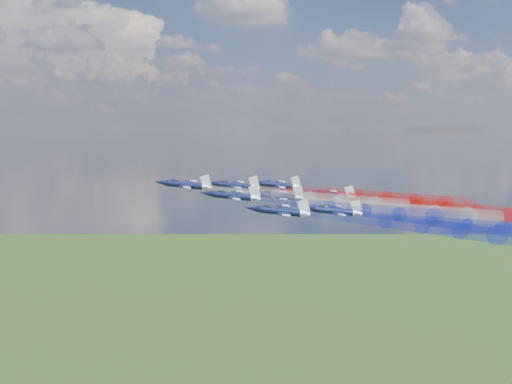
{
  "coord_description": "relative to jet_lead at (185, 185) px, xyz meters",
  "views": [
    {
      "loc": [
        -11.05,
        -137.11,
        164.46
      ],
      "look_at": [
        15.39,
        2.67,
        150.4
      ],
      "focal_mm": 44.41,
      "sensor_mm": 36.0,
      "label": 1
    }
  ],
  "objects": [
    {
      "name": "jet_lead",
      "position": [
        0.0,
        0.0,
        0.0
      ],
      "size": [
        15.71,
        13.6,
        5.54
      ],
      "primitive_type": null,
      "rotation": [
        0.1,
        -0.06,
        1.35
      ],
      "color": "black"
    },
    {
      "name": "trail_lead",
      "position": [
        27.29,
        -6.02,
        -2.89
      ],
      "size": [
        44.46,
        14.2,
        9.25
      ],
      "primitive_type": null,
      "rotation": [
        0.1,
        -0.06,
        1.35
      ],
      "color": "white"
    },
    {
      "name": "jet_inner_left",
      "position": [
        9.26,
        -10.33,
        -1.62
      ],
      "size": [
        15.71,
        13.6,
        5.54
      ],
      "primitive_type": null,
      "rotation": [
        0.1,
        -0.06,
        1.35
      ],
      "color": "black"
    },
    {
      "name": "trail_inner_left",
      "position": [
        36.55,
        -16.35,
        -4.51
      ],
      "size": [
        44.46,
        14.2,
        9.25
      ],
      "primitive_type": null,
      "rotation": [
        0.1,
        -0.06,
        1.35
      ],
      "color": "#1725CB"
    },
    {
      "name": "jet_inner_right",
      "position": [
        12.32,
        6.62,
        -0.93
      ],
      "size": [
        15.71,
        13.6,
        5.54
      ],
      "primitive_type": null,
      "rotation": [
        0.1,
        -0.06,
        1.35
      ],
      "color": "black"
    },
    {
      "name": "trail_inner_right",
      "position": [
        39.61,
        0.6,
        -3.82
      ],
      "size": [
        44.46,
        14.2,
        9.25
      ],
      "primitive_type": null,
      "rotation": [
        0.1,
        -0.06,
        1.35
      ],
      "color": "red"
    },
    {
      "name": "jet_outer_left",
      "position": [
        17.0,
        -21.71,
        -3.63
      ],
      "size": [
        15.71,
        13.6,
        5.54
      ],
      "primitive_type": null,
      "rotation": [
        0.1,
        -0.06,
        1.35
      ],
      "color": "black"
    },
    {
      "name": "trail_outer_left",
      "position": [
        44.3,
        -27.73,
        -6.51
      ],
      "size": [
        44.46,
        14.2,
        9.25
      ],
      "primitive_type": null,
      "rotation": [
        0.1,
        -0.06,
        1.35
      ],
      "color": "#1725CB"
    },
    {
      "name": "jet_center_third",
      "position": [
        20.66,
        -3.61,
        -2.56
      ],
      "size": [
        15.71,
        13.6,
        5.54
      ],
      "primitive_type": null,
      "rotation": [
        0.1,
        -0.06,
        1.35
      ],
      "color": "black"
    },
    {
      "name": "trail_center_third",
      "position": [
        47.95,
        -9.63,
        -5.45
      ],
      "size": [
        44.46,
        14.2,
        9.25
      ],
      "primitive_type": null,
      "rotation": [
        0.1,
        -0.06,
        1.35
      ],
      "color": "white"
    },
    {
      "name": "jet_outer_right",
      "position": [
        24.81,
        15.36,
        -1.75
      ],
      "size": [
        15.71,
        13.6,
        5.54
      ],
      "primitive_type": null,
      "rotation": [
        0.1,
        -0.06,
        1.35
      ],
      "color": "black"
    },
    {
      "name": "trail_outer_right",
      "position": [
        52.1,
        9.34,
        -4.63
      ],
      "size": [
        44.46,
        14.2,
        9.25
      ],
      "primitive_type": null,
      "rotation": [
        0.1,
        -0.06,
        1.35
      ],
      "color": "red"
    },
    {
      "name": "jet_rear_left",
      "position": [
        30.01,
        -15.77,
        -4.64
      ],
      "size": [
        15.71,
        13.6,
        5.54
      ],
      "primitive_type": null,
      "rotation": [
        0.1,
        -0.06,
        1.35
      ],
      "color": "black"
    },
    {
      "name": "trail_rear_left",
      "position": [
        57.3,
        -21.79,
        -7.53
      ],
      "size": [
        44.46,
        14.2,
        9.25
      ],
      "primitive_type": null,
      "rotation": [
        0.1,
        -0.06,
        1.35
      ],
      "color": "#1725CB"
    },
    {
      "name": "jet_rear_right",
      "position": [
        35.15,
        3.26,
        -3.35
      ],
      "size": [
        15.71,
        13.6,
        5.54
      ],
      "primitive_type": null,
      "rotation": [
        0.1,
        -0.06,
        1.35
      ],
      "color": "black"
    },
    {
      "name": "trail_rear_right",
      "position": [
        62.44,
        -2.76,
        -6.23
      ],
      "size": [
        44.46,
        14.2,
        9.25
      ],
      "primitive_type": null,
      "rotation": [
        0.1,
        -0.06,
        1.35
      ],
      "color": "red"
    }
  ]
}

